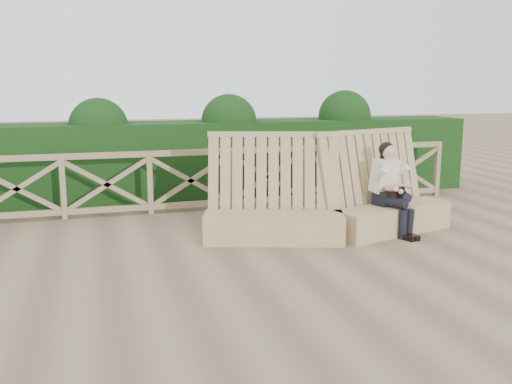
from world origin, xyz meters
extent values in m
plane|color=brown|center=(0.00, 0.00, 0.00)|extent=(60.00, 60.00, 0.00)
cube|color=#997D57|center=(0.79, 1.17, 0.21)|extent=(2.04, 1.07, 0.42)
cube|color=#997D57|center=(0.87, 1.42, 0.79)|extent=(2.02, 1.01, 1.54)
cube|color=#997D57|center=(2.69, 1.15, 0.21)|extent=(2.04, 1.04, 0.42)
cube|color=#997D57|center=(2.61, 1.41, 0.79)|extent=(2.03, 0.98, 1.54)
cube|color=black|center=(2.60, 1.23, 0.53)|extent=(0.42, 0.36, 0.22)
cube|color=beige|center=(2.58, 1.28, 0.87)|extent=(0.47, 0.40, 0.52)
sphere|color=tan|center=(2.60, 1.23, 1.25)|extent=(0.27, 0.27, 0.21)
sphere|color=black|center=(2.59, 1.26, 1.27)|extent=(0.29, 0.29, 0.23)
cylinder|color=black|center=(2.59, 1.00, 0.51)|extent=(0.29, 0.48, 0.15)
cylinder|color=black|center=(2.73, 1.08, 0.58)|extent=(0.29, 0.49, 0.16)
cylinder|color=black|center=(2.65, 0.80, 0.21)|extent=(0.15, 0.15, 0.42)
cylinder|color=black|center=(2.77, 0.82, 0.21)|extent=(0.15, 0.15, 0.42)
cube|color=black|center=(2.68, 0.71, 0.04)|extent=(0.16, 0.25, 0.08)
cube|color=black|center=(2.78, 0.73, 0.04)|extent=(0.16, 0.25, 0.08)
cube|color=black|center=(2.68, 1.07, 0.63)|extent=(0.31, 0.24, 0.18)
cube|color=black|center=(2.71, 0.91, 0.69)|extent=(0.09, 0.11, 0.12)
cube|color=olive|center=(0.00, 3.50, 1.05)|extent=(10.10, 0.07, 0.10)
cube|color=olive|center=(0.00, 3.50, 0.12)|extent=(10.10, 0.07, 0.10)
cube|color=black|center=(0.00, 4.70, 0.75)|extent=(12.00, 1.20, 1.50)
camera|label=1|loc=(-1.68, -6.35, 2.25)|focal=40.00mm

